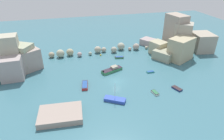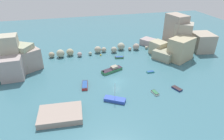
{
  "view_description": "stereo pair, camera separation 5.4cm",
  "coord_description": "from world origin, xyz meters",
  "px_view_note": "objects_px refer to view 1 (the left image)",
  "views": [
    {
      "loc": [
        -12.62,
        -44.83,
        28.92
      ],
      "look_at": [
        0.0,
        5.2,
        1.0
      ],
      "focal_mm": 31.29,
      "sensor_mm": 36.0,
      "label": 1
    },
    {
      "loc": [
        -12.57,
        -44.84,
        28.92
      ],
      "look_at": [
        0.0,
        5.2,
        1.0
      ],
      "focal_mm": 31.29,
      "sensor_mm": 36.0,
      "label": 2
    }
  ],
  "objects_px": {
    "moored_boat_4": "(177,88)",
    "moored_boat_5": "(119,57)",
    "channel_buoy": "(101,55)",
    "moored_boat_2": "(115,100)",
    "stone_dock": "(61,115)",
    "moored_boat_0": "(155,93)",
    "moored_boat_1": "(112,70)",
    "moored_boat_3": "(85,85)",
    "moored_boat_6": "(150,72)"
  },
  "relations": [
    {
      "from": "channel_buoy",
      "to": "moored_boat_4",
      "type": "relative_size",
      "value": 0.19
    },
    {
      "from": "moored_boat_2",
      "to": "moored_boat_5",
      "type": "height_order",
      "value": "moored_boat_2"
    },
    {
      "from": "stone_dock",
      "to": "moored_boat_5",
      "type": "distance_m",
      "value": 33.06
    },
    {
      "from": "moored_boat_0",
      "to": "moored_boat_4",
      "type": "xyz_separation_m",
      "value": [
        6.45,
        0.4,
        -0.05
      ]
    },
    {
      "from": "channel_buoy",
      "to": "moored_boat_3",
      "type": "bearing_deg",
      "value": -113.29
    },
    {
      "from": "moored_boat_1",
      "to": "moored_boat_3",
      "type": "relative_size",
      "value": 1.56
    },
    {
      "from": "moored_boat_1",
      "to": "moored_boat_2",
      "type": "xyz_separation_m",
      "value": [
        -3.03,
        -14.58,
        -0.14
      ]
    },
    {
      "from": "moored_boat_4",
      "to": "moored_boat_2",
      "type": "bearing_deg",
      "value": 72.24
    },
    {
      "from": "moored_boat_5",
      "to": "moored_boat_6",
      "type": "relative_size",
      "value": 1.42
    },
    {
      "from": "channel_buoy",
      "to": "stone_dock",
      "type": "bearing_deg",
      "value": -116.33
    },
    {
      "from": "moored_boat_5",
      "to": "stone_dock",
      "type": "bearing_deg",
      "value": -118.55
    },
    {
      "from": "stone_dock",
      "to": "moored_boat_3",
      "type": "relative_size",
      "value": 2.06
    },
    {
      "from": "channel_buoy",
      "to": "moored_boat_5",
      "type": "xyz_separation_m",
      "value": [
        5.92,
        -3.56,
        0.03
      ]
    },
    {
      "from": "channel_buoy",
      "to": "moored_boat_1",
      "type": "relative_size",
      "value": 0.08
    },
    {
      "from": "moored_boat_2",
      "to": "moored_boat_4",
      "type": "relative_size",
      "value": 1.78
    },
    {
      "from": "moored_boat_2",
      "to": "moored_boat_5",
      "type": "bearing_deg",
      "value": 101.63
    },
    {
      "from": "channel_buoy",
      "to": "moored_boat_5",
      "type": "distance_m",
      "value": 6.91
    },
    {
      "from": "channel_buoy",
      "to": "moored_boat_4",
      "type": "height_order",
      "value": "channel_buoy"
    },
    {
      "from": "channel_buoy",
      "to": "moored_boat_0",
      "type": "bearing_deg",
      "value": -71.48
    },
    {
      "from": "moored_boat_0",
      "to": "moored_boat_2",
      "type": "height_order",
      "value": "moored_boat_2"
    },
    {
      "from": "moored_boat_3",
      "to": "moored_boat_2",
      "type": "bearing_deg",
      "value": 45.46
    },
    {
      "from": "moored_boat_6",
      "to": "stone_dock",
      "type": "bearing_deg",
      "value": 27.1
    },
    {
      "from": "channel_buoy",
      "to": "moored_boat_6",
      "type": "height_order",
      "value": "channel_buoy"
    },
    {
      "from": "moored_boat_1",
      "to": "moored_boat_6",
      "type": "xyz_separation_m",
      "value": [
        11.11,
        -3.53,
        -0.35
      ]
    },
    {
      "from": "moored_boat_2",
      "to": "channel_buoy",
      "type": "bearing_deg",
      "value": 116.11
    },
    {
      "from": "moored_boat_5",
      "to": "moored_boat_1",
      "type": "bearing_deg",
      "value": -108.68
    },
    {
      "from": "moored_boat_1",
      "to": "moored_boat_6",
      "type": "bearing_deg",
      "value": -39.71
    },
    {
      "from": "moored_boat_0",
      "to": "stone_dock",
      "type": "bearing_deg",
      "value": 88.21
    },
    {
      "from": "moored_boat_1",
      "to": "moored_boat_3",
      "type": "xyz_separation_m",
      "value": [
        -9.22,
        -6.38,
        -0.19
      ]
    },
    {
      "from": "channel_buoy",
      "to": "moored_boat_5",
      "type": "bearing_deg",
      "value": -31.04
    },
    {
      "from": "stone_dock",
      "to": "moored_boat_1",
      "type": "relative_size",
      "value": 1.32
    },
    {
      "from": "channel_buoy",
      "to": "moored_boat_4",
      "type": "distance_m",
      "value": 30.17
    },
    {
      "from": "moored_boat_4",
      "to": "moored_boat_5",
      "type": "xyz_separation_m",
      "value": [
        -9.37,
        22.44,
        0.09
      ]
    },
    {
      "from": "moored_boat_4",
      "to": "moored_boat_5",
      "type": "distance_m",
      "value": 24.32
    },
    {
      "from": "stone_dock",
      "to": "moored_boat_4",
      "type": "relative_size",
      "value": 3.06
    },
    {
      "from": "channel_buoy",
      "to": "moored_boat_1",
      "type": "distance_m",
      "value": 12.39
    },
    {
      "from": "moored_boat_1",
      "to": "moored_boat_2",
      "type": "bearing_deg",
      "value": -123.81
    },
    {
      "from": "channel_buoy",
      "to": "moored_boat_0",
      "type": "distance_m",
      "value": 27.85
    },
    {
      "from": "channel_buoy",
      "to": "moored_boat_1",
      "type": "height_order",
      "value": "moored_boat_1"
    },
    {
      "from": "moored_boat_0",
      "to": "channel_buoy",
      "type": "bearing_deg",
      "value": 9.24
    },
    {
      "from": "stone_dock",
      "to": "moored_boat_6",
      "type": "relative_size",
      "value": 4.02
    },
    {
      "from": "moored_boat_0",
      "to": "moored_boat_2",
      "type": "distance_m",
      "value": 10.73
    },
    {
      "from": "moored_boat_0",
      "to": "moored_boat_5",
      "type": "bearing_deg",
      "value": -1.99
    },
    {
      "from": "stone_dock",
      "to": "moored_boat_2",
      "type": "relative_size",
      "value": 1.72
    },
    {
      "from": "moored_boat_0",
      "to": "moored_boat_3",
      "type": "xyz_separation_m",
      "value": [
        -16.9,
        7.7,
        0.1
      ]
    },
    {
      "from": "stone_dock",
      "to": "channel_buoy",
      "type": "bearing_deg",
      "value": 63.67
    },
    {
      "from": "stone_dock",
      "to": "moored_boat_2",
      "type": "distance_m",
      "value": 12.99
    },
    {
      "from": "moored_boat_1",
      "to": "moored_boat_4",
      "type": "xyz_separation_m",
      "value": [
        14.13,
        -13.68,
        -0.34
      ]
    },
    {
      "from": "stone_dock",
      "to": "moored_boat_6",
      "type": "distance_m",
      "value": 30.13
    },
    {
      "from": "stone_dock",
      "to": "moored_boat_0",
      "type": "bearing_deg",
      "value": 7.49
    }
  ]
}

